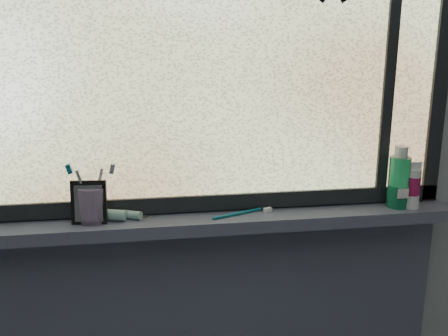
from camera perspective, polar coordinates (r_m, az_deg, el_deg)
wall_back at (r=1.56m, az=-2.84°, el=3.34°), size 3.00×0.01×2.50m
windowsill at (r=1.56m, az=-2.43°, el=-6.24°), size 1.62×0.14×0.04m
window_pane at (r=1.51m, az=-2.88°, el=13.66°), size 1.50×0.01×1.00m
frame_bottom at (r=1.59m, az=-2.64°, el=-3.95°), size 1.60×0.03×0.05m
frame_right at (r=1.76m, az=23.72°, el=12.62°), size 0.05×0.03×1.10m
frame_mullion at (r=1.68m, az=18.54°, el=13.04°), size 0.03×0.03×1.00m
vanity_mirror at (r=1.53m, az=-15.18°, el=-3.80°), size 0.11×0.06×0.13m
toothpaste_tube at (r=1.55m, az=-11.52°, el=-5.26°), size 0.19×0.10×0.03m
toothbrush_cup at (r=1.54m, az=-14.82°, el=-4.07°), size 0.08×0.08×0.11m
toothbrush_lying at (r=1.56m, az=1.56°, el=-5.14°), size 0.21×0.10×0.01m
mouthwash_bottle at (r=1.70m, az=19.38°, el=-0.98°), size 0.08×0.08×0.17m
cream_tube at (r=1.72m, az=20.83°, el=-1.68°), size 0.05×0.05×0.11m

